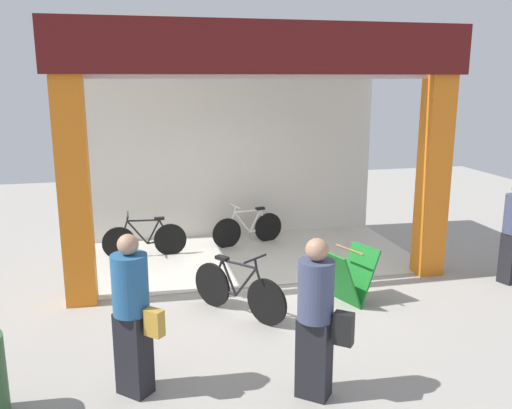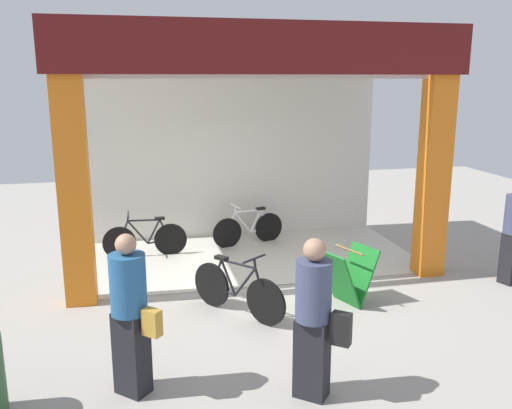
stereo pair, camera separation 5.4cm
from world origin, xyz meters
name	(u,v)px [view 2 (the right image)]	position (x,y,z in m)	size (l,w,h in m)	color
ground_plane	(266,286)	(0.00, 0.00, 0.00)	(19.88, 19.88, 0.00)	#9E9991
shop_facade	(246,139)	(0.00, 1.58, 2.13)	(6.14, 3.29, 3.97)	beige
bicycle_inside_0	(249,229)	(0.18, 2.21, 0.33)	(1.45, 0.48, 0.82)	black
bicycle_inside_1	(145,239)	(-1.80, 1.90, 0.33)	(1.51, 0.41, 0.83)	black
bicycle_parked_0	(237,290)	(-0.64, -0.92, 0.36)	(1.03, 1.30, 0.89)	black
sandwich_board_sign	(348,276)	(0.99, -0.88, 0.41)	(0.86, 0.77, 0.83)	#197226
pedestrian_0	(314,317)	(-0.25, -3.02, 0.87)	(0.59, 0.54, 1.68)	black
pedestrian_1	(130,313)	(-2.04, -2.55, 0.89)	(0.58, 0.56, 1.71)	black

